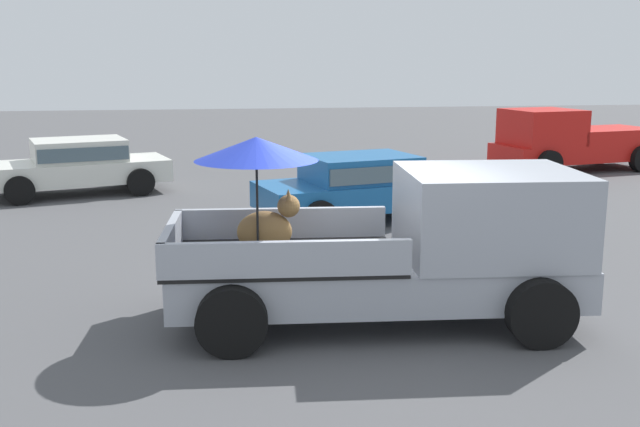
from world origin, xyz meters
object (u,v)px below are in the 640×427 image
object	(u,v)px
pickup_truck_red	(570,141)
parked_sedan_far	(77,164)
parked_sedan_near	(363,184)
pickup_truck_main	(407,244)

from	to	relation	value
pickup_truck_red	parked_sedan_far	xyz separation A→B (m)	(-13.55, -1.83, -0.13)
pickup_truck_red	parked_sedan_near	bearing A→B (deg)	26.94
pickup_truck_red	pickup_truck_main	bearing A→B (deg)	44.25
pickup_truck_red	parked_sedan_far	distance (m)	13.67
pickup_truck_main	parked_sedan_near	world-z (taller)	pickup_truck_main
pickup_truck_main	parked_sedan_far	size ratio (longest dim) A/B	1.12
pickup_truck_main	pickup_truck_red	bearing A→B (deg)	59.73
parked_sedan_far	pickup_truck_main	bearing A→B (deg)	102.50
parked_sedan_far	parked_sedan_near	bearing A→B (deg)	130.72
pickup_truck_main	parked_sedan_near	distance (m)	5.94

